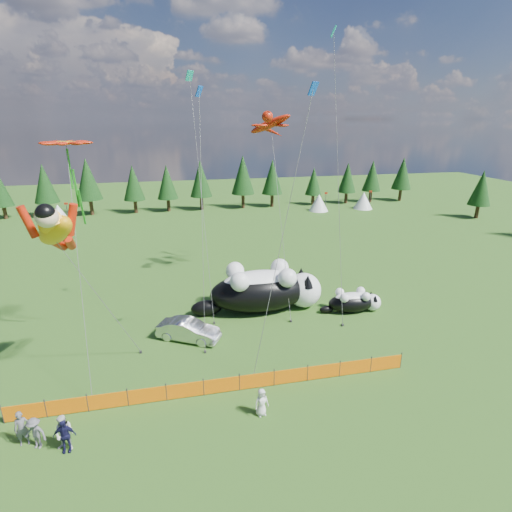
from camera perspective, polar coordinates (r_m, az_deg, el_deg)
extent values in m
plane|color=#0F3209|center=(26.03, -5.80, -14.90)|extent=(160.00, 160.00, 0.00)
cylinder|color=#262626|center=(24.82, -32.51, -18.53)|extent=(0.06, 0.06, 1.10)
cylinder|color=#262626|center=(24.18, -27.84, -18.69)|extent=(0.06, 0.06, 1.10)
cylinder|color=#262626|center=(23.69, -22.93, -18.74)|extent=(0.06, 0.06, 1.10)
cylinder|color=#262626|center=(23.35, -17.86, -18.66)|extent=(0.06, 0.06, 1.10)
cylinder|color=#262626|center=(23.19, -12.69, -18.43)|extent=(0.06, 0.06, 1.10)
cylinder|color=#262626|center=(23.20, -7.50, -18.06)|extent=(0.06, 0.06, 1.10)
cylinder|color=#262626|center=(23.38, -2.38, -17.56)|extent=(0.06, 0.06, 1.10)
cylinder|color=#262626|center=(23.73, 2.60, -16.94)|extent=(0.06, 0.06, 1.10)
cylinder|color=#262626|center=(24.24, 7.36, -16.23)|extent=(0.06, 0.06, 1.10)
cylinder|color=#262626|center=(24.90, 11.87, -15.46)|extent=(0.06, 0.06, 1.10)
cylinder|color=#262626|center=(25.70, 16.09, -14.65)|extent=(0.06, 0.06, 1.10)
cylinder|color=#262626|center=(26.62, 20.00, -13.82)|extent=(0.06, 0.06, 1.10)
cube|color=orange|center=(24.51, -30.18, -18.72)|extent=(2.00, 0.04, 0.90)
cube|color=orange|center=(23.94, -25.39, -18.83)|extent=(2.00, 0.04, 0.90)
cube|color=orange|center=(23.53, -20.40, -18.81)|extent=(2.00, 0.04, 0.90)
cube|color=orange|center=(23.28, -15.27, -18.66)|extent=(2.00, 0.04, 0.90)
cube|color=orange|center=(23.20, -10.08, -18.36)|extent=(2.00, 0.04, 0.90)
cube|color=orange|center=(23.30, -4.92, -17.92)|extent=(2.00, 0.04, 0.90)
cube|color=orange|center=(23.57, 0.13, -17.36)|extent=(2.00, 0.04, 0.90)
cube|color=orange|center=(23.99, 5.01, -16.69)|extent=(2.00, 0.04, 0.90)
cube|color=orange|center=(24.58, 9.64, -15.95)|extent=(2.00, 0.04, 0.90)
cube|color=orange|center=(25.31, 14.01, -15.15)|extent=(2.00, 0.04, 0.90)
cube|color=orange|center=(26.17, 18.07, -14.32)|extent=(2.00, 0.04, 0.90)
ellipsoid|color=black|center=(31.53, 0.50, -5.16)|extent=(7.88, 3.72, 3.14)
ellipsoid|color=white|center=(31.22, 0.50, -3.84)|extent=(5.95, 2.66, 1.92)
sphere|color=white|center=(32.53, 6.84, -4.86)|extent=(2.79, 2.79, 2.79)
sphere|color=#EC5B62|center=(32.91, 8.80, -4.66)|extent=(0.39, 0.39, 0.39)
ellipsoid|color=black|center=(31.39, -7.06, -7.36)|extent=(2.45, 1.24, 1.22)
cone|color=black|center=(31.36, 7.40, -3.59)|extent=(0.98, 0.98, 0.98)
cone|color=black|center=(32.83, 6.45, -2.50)|extent=(0.98, 0.98, 0.98)
sphere|color=white|center=(32.42, 3.39, -1.66)|extent=(1.47, 1.47, 1.47)
sphere|color=white|center=(30.39, 4.51, -3.14)|extent=(1.47, 1.47, 1.47)
sphere|color=white|center=(31.70, -3.02, -2.15)|extent=(1.47, 1.47, 1.47)
sphere|color=white|center=(29.62, -2.33, -3.70)|extent=(1.47, 1.47, 1.47)
ellipsoid|color=black|center=(32.57, 13.48, -6.49)|extent=(3.86, 2.03, 1.50)
ellipsoid|color=white|center=(32.41, 13.53, -5.90)|extent=(2.91, 1.46, 0.91)
sphere|color=white|center=(33.26, 16.29, -6.36)|extent=(1.33, 1.33, 1.33)
sphere|color=#EC5B62|center=(33.48, 17.18, -6.27)|extent=(0.19, 0.19, 0.19)
ellipsoid|color=black|center=(32.12, 10.06, -7.52)|extent=(1.20, 0.67, 0.58)
cone|color=black|center=(32.71, 16.65, -5.80)|extent=(0.47, 0.47, 0.47)
cone|color=black|center=(33.37, 16.10, -5.25)|extent=(0.47, 0.47, 0.47)
sphere|color=white|center=(33.07, 14.72, -4.86)|extent=(0.70, 0.70, 0.70)
sphere|color=white|center=(32.16, 15.44, -5.62)|extent=(0.70, 0.70, 0.70)
sphere|color=white|center=(32.46, 11.86, -5.09)|extent=(0.70, 0.70, 0.70)
sphere|color=white|center=(31.54, 12.51, -5.87)|extent=(0.70, 0.70, 0.70)
imported|color=silver|center=(28.28, -9.62, -10.40)|extent=(4.56, 3.41, 1.44)
imported|color=#58585D|center=(22.87, -30.44, -20.48)|extent=(0.72, 0.55, 1.78)
imported|color=silver|center=(21.73, -25.69, -21.83)|extent=(0.99, 0.73, 1.83)
imported|color=#151438|center=(21.68, -25.68, -22.15)|extent=(1.01, 0.54, 1.71)
imported|color=#58585D|center=(22.44, -29.02, -21.29)|extent=(1.17, 0.89, 1.62)
imported|color=silver|center=(21.70, 0.79, -20.17)|extent=(0.84, 0.64, 1.53)
cylinder|color=#595959|center=(24.76, -20.98, -5.69)|extent=(0.03, 0.03, 9.92)
cube|color=#262626|center=(27.80, -16.15, -13.02)|extent=(0.15, 0.15, 0.16)
cylinder|color=#595959|center=(32.18, 3.41, 5.72)|extent=(0.03, 0.03, 16.63)
cube|color=#262626|center=(30.50, 5.00, -9.24)|extent=(0.15, 0.15, 0.16)
cylinder|color=#595959|center=(23.98, -23.97, -1.70)|extent=(0.03, 0.03, 14.52)
cube|color=#262626|center=(24.23, -22.26, -19.08)|extent=(0.15, 0.15, 0.16)
cube|color=#1C8E19|center=(26.15, -24.70, 8.70)|extent=(0.21, 0.21, 4.61)
cylinder|color=#595959|center=(26.02, -7.70, 4.74)|extent=(0.03, 0.03, 16.70)
cube|color=#262626|center=(26.98, -7.28, -13.41)|extent=(0.15, 0.15, 0.16)
cylinder|color=#595959|center=(29.95, 11.66, 10.51)|extent=(0.03, 0.03, 21.03)
cube|color=#262626|center=(30.54, 12.26, -9.60)|extent=(0.15, 0.15, 0.16)
cylinder|color=#595959|center=(21.78, 3.59, 1.76)|extent=(0.03, 0.03, 16.17)
cube|color=#262626|center=(24.48, -0.40, -17.00)|extent=(0.15, 0.15, 0.16)
cylinder|color=#595959|center=(31.22, -7.80, 8.59)|extent=(0.03, 0.03, 19.37)
cube|color=#262626|center=(30.29, -6.00, -9.49)|extent=(0.15, 0.15, 0.16)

